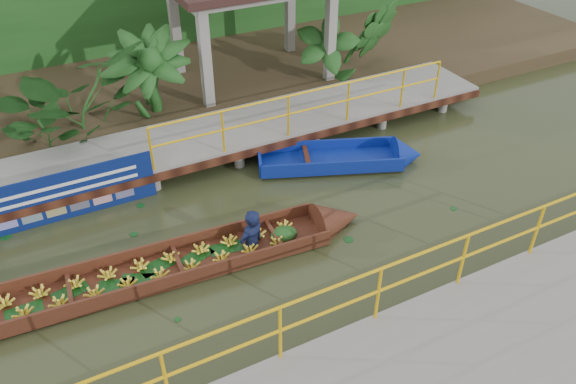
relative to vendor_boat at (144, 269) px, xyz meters
name	(u,v)px	position (x,y,z in m)	size (l,w,h in m)	color
ground	(247,247)	(1.96, -0.04, -0.22)	(80.00, 80.00, 0.00)	#2F371B
land_strip	(141,87)	(1.96, 7.46, 0.00)	(30.00, 8.00, 0.45)	#37291B
far_dock	(187,144)	(1.98, 3.39, 0.26)	(16.00, 2.06, 1.66)	gray
near_dock	(431,384)	(2.96, -4.24, 0.08)	(18.00, 2.40, 1.73)	gray
foliage_backdrop	(110,0)	(1.96, 9.96, 1.78)	(30.00, 0.80, 4.00)	#194315
vendor_boat	(144,269)	(0.00, 0.00, 0.00)	(9.37, 1.55, 2.02)	#3C1910
moored_blue_boat	(369,157)	(5.69, 1.37, -0.06)	(3.91, 2.30, 0.91)	navy
blue_banner	(67,195)	(-0.84, 2.44, 0.33)	(3.50, 0.04, 1.09)	navy
tropical_plants	(139,78)	(1.50, 5.26, 1.25)	(14.64, 1.64, 2.04)	#194315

